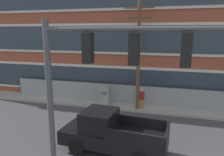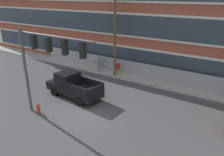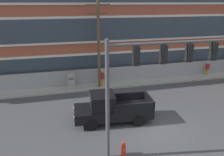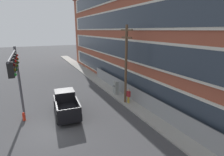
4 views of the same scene
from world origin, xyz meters
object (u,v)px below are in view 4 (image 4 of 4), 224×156
at_px(pedestrian_by_fence, 128,95).
at_px(pickup_truck_black, 66,104).
at_px(utility_pole_near_corner, 126,62).
at_px(fire_hydrant, 24,117).
at_px(electrical_cabinet, 116,88).
at_px(traffic_signal_mast, 16,70).

bearing_deg(pedestrian_by_fence, pickup_truck_black, -95.95).
distance_m(utility_pole_near_corner, fire_hydrant, 10.54).
relative_size(pickup_truck_black, fire_hydrant, 6.94).
distance_m(electrical_cabinet, pedestrian_by_fence, 2.93).
bearing_deg(pedestrian_by_fence, electrical_cabinet, -179.64).
bearing_deg(traffic_signal_mast, pickup_truck_black, 107.48).
relative_size(pickup_truck_black, electrical_cabinet, 3.18).
height_order(traffic_signal_mast, utility_pole_near_corner, utility_pole_near_corner).
bearing_deg(utility_pole_near_corner, pickup_truck_black, -93.25).
relative_size(traffic_signal_mast, utility_pole_near_corner, 0.80).
bearing_deg(electrical_cabinet, traffic_signal_mast, -71.09).
bearing_deg(utility_pole_near_corner, electrical_cabinet, 175.95).
xyz_separation_m(utility_pole_near_corner, fire_hydrant, (-0.55, -9.71, -4.05)).
distance_m(traffic_signal_mast, pedestrian_by_fence, 10.61).
bearing_deg(traffic_signal_mast, pedestrian_by_fence, 92.68).
bearing_deg(utility_pole_near_corner, pedestrian_by_fence, 33.09).
relative_size(electrical_cabinet, fire_hydrant, 2.18).
relative_size(electrical_cabinet, pedestrian_by_fence, 1.01).
distance_m(pickup_truck_black, pedestrian_by_fence, 6.37).
relative_size(utility_pole_near_corner, pedestrian_by_fence, 4.78).
bearing_deg(electrical_cabinet, fire_hydrant, -78.23).
bearing_deg(pickup_truck_black, traffic_signal_mast, -72.52).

